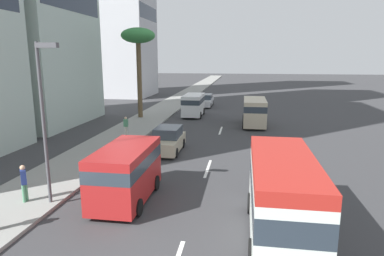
# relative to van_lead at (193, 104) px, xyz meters

# --- Properties ---
(ground_plane) EXTENTS (198.00, 198.00, 0.00)m
(ground_plane) POSITION_rel_van_lead_xyz_m (1.39, -3.48, -1.35)
(ground_plane) COLOR #38383A
(sidewalk_right) EXTENTS (162.00, 3.91, 0.15)m
(sidewalk_right) POSITION_rel_van_lead_xyz_m (1.39, 4.30, -1.28)
(sidewalk_right) COLOR gray
(sidewalk_right) RESTS_ON ground_plane
(lane_stripe_mid) EXTENTS (3.20, 0.16, 0.01)m
(lane_stripe_mid) POSITION_rel_van_lead_xyz_m (-17.49, -3.48, -1.35)
(lane_stripe_mid) COLOR silver
(lane_stripe_mid) RESTS_ON ground_plane
(lane_stripe_far) EXTENTS (3.20, 0.16, 0.01)m
(lane_stripe_far) POSITION_rel_van_lead_xyz_m (-6.99, -3.48, -1.35)
(lane_stripe_far) COLOR silver
(lane_stripe_far) RESTS_ON ground_plane
(van_lead) EXTENTS (4.66, 2.08, 2.36)m
(van_lead) POSITION_rel_van_lead_xyz_m (0.00, 0.00, 0.00)
(van_lead) COLOR white
(van_lead) RESTS_ON ground_plane
(car_second) EXTENTS (4.73, 1.85, 1.58)m
(car_second) POSITION_rel_van_lead_xyz_m (7.80, -0.42, -0.60)
(car_second) COLOR silver
(car_second) RESTS_ON ground_plane
(car_third) EXTENTS (4.07, 1.84, 1.69)m
(car_third) POSITION_rel_van_lead_xyz_m (-14.33, -0.40, -0.56)
(car_third) COLOR beige
(car_third) RESTS_ON ground_plane
(van_fourth) EXTENTS (5.29, 2.15, 2.51)m
(van_fourth) POSITION_rel_van_lead_xyz_m (-4.29, -6.44, 0.08)
(van_fourth) COLOR beige
(van_fourth) RESTS_ON ground_plane
(minibus_fifth) EXTENTS (6.26, 2.27, 2.97)m
(minibus_fifth) POSITION_rel_van_lead_xyz_m (-24.70, -6.85, 0.28)
(minibus_fifth) COLOR silver
(minibus_fifth) RESTS_ON ground_plane
(van_sixth) EXTENTS (4.63, 2.14, 2.47)m
(van_sixth) POSITION_rel_van_lead_xyz_m (-22.47, -0.37, 0.06)
(van_sixth) COLOR #A51E1E
(van_sixth) RESTS_ON ground_plane
(pedestrian_near_lamp) EXTENTS (0.39, 0.37, 1.65)m
(pedestrian_near_lamp) POSITION_rel_van_lead_xyz_m (-23.58, 3.86, -0.30)
(pedestrian_near_lamp) COLOR #4C8C66
(pedestrian_near_lamp) RESTS_ON sidewalk_right
(pedestrian_mid_block) EXTENTS (0.30, 0.34, 1.55)m
(pedestrian_mid_block) POSITION_rel_van_lead_xyz_m (-10.82, 3.82, -0.36)
(pedestrian_mid_block) COLOR beige
(pedestrian_mid_block) RESTS_ON sidewalk_right
(palm_tree) EXTENTS (3.43, 3.43, 9.11)m
(palm_tree) POSITION_rel_van_lead_xyz_m (-2.18, 5.33, 6.72)
(palm_tree) COLOR brown
(palm_tree) RESTS_ON sidewalk_right
(street_lamp) EXTENTS (0.24, 0.97, 6.78)m
(street_lamp) POSITION_rel_van_lead_xyz_m (-23.46, 2.64, 2.98)
(street_lamp) COLOR #4C4C51
(street_lamp) RESTS_ON sidewalk_right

